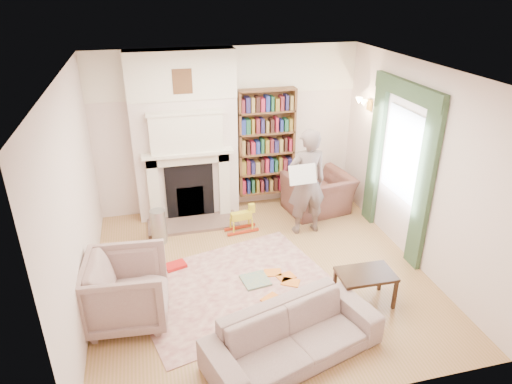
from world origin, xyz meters
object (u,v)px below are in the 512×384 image
object	(u,v)px
man_reading	(307,182)
coffee_table	(364,288)
bookcase	(266,143)
paraffin_heater	(159,226)
sofa	(293,336)
rocking_horse	(241,219)
armchair_reading	(318,194)
armchair_left	(127,290)

from	to	relation	value
man_reading	coffee_table	world-z (taller)	man_reading
man_reading	coffee_table	distance (m)	2.03
bookcase	paraffin_heater	size ratio (longest dim) A/B	3.36
bookcase	sofa	distance (m)	3.88
man_reading	sofa	bearing A→B (deg)	64.84
rocking_horse	sofa	bearing A→B (deg)	-97.45
man_reading	rocking_horse	xyz separation A→B (m)	(-1.01, 0.23, -0.64)
armchair_reading	sofa	xyz separation A→B (m)	(-1.50, -3.18, -0.06)
bookcase	paraffin_heater	world-z (taller)	bookcase
bookcase	sofa	size ratio (longest dim) A/B	0.95
bookcase	rocking_horse	world-z (taller)	bookcase
bookcase	armchair_left	distance (m)	3.67
man_reading	coffee_table	xyz separation A→B (m)	(0.11, -1.92, -0.65)
armchair_reading	coffee_table	size ratio (longest dim) A/B	1.52
armchair_reading	man_reading	distance (m)	0.92
armchair_reading	sofa	distance (m)	3.51
bookcase	sofa	xyz separation A→B (m)	(-0.69, -3.72, -0.89)
man_reading	coffee_table	bearing A→B (deg)	90.38
sofa	armchair_left	bearing A→B (deg)	131.50
coffee_table	rocking_horse	bearing A→B (deg)	118.98
rocking_horse	coffee_table	bearing A→B (deg)	-69.04
man_reading	paraffin_heater	distance (m)	2.41
bookcase	sofa	bearing A→B (deg)	-100.58
armchair_reading	man_reading	size ratio (longest dim) A/B	0.61
armchair_reading	man_reading	world-z (taller)	man_reading
armchair_reading	armchair_left	bearing A→B (deg)	23.30
armchair_left	paraffin_heater	bearing A→B (deg)	-9.52
armchair_reading	sofa	bearing A→B (deg)	54.80
bookcase	paraffin_heater	bearing A→B (deg)	-155.02
sofa	rocking_horse	distance (m)	2.81
armchair_left	coffee_table	size ratio (longest dim) A/B	1.34
armchair_reading	paraffin_heater	size ratio (longest dim) A/B	1.94
rocking_horse	armchair_reading	bearing A→B (deg)	7.52
coffee_table	rocking_horse	size ratio (longest dim) A/B	1.31
sofa	coffee_table	world-z (taller)	sofa
coffee_table	man_reading	bearing A→B (deg)	94.73
armchair_reading	armchair_left	size ratio (longest dim) A/B	1.13
man_reading	paraffin_heater	world-z (taller)	man_reading
sofa	armchair_reading	bearing A→B (deg)	47.91
armchair_left	sofa	distance (m)	2.03
sofa	coffee_table	xyz separation A→B (m)	(1.16, 0.66, -0.06)
armchair_left	rocking_horse	bearing A→B (deg)	-40.48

